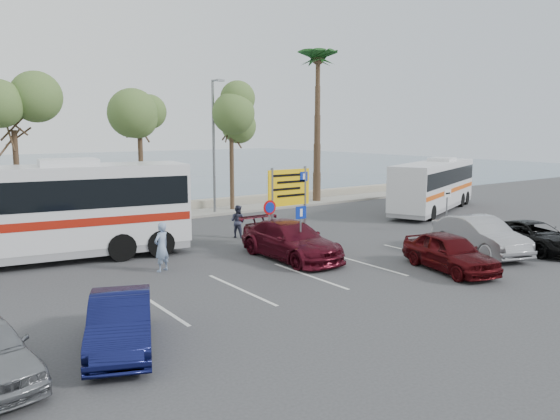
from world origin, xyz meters
TOP-DOWN VIEW (x-y plane):
  - ground at (0.00, 0.00)m, footprint 120.00×120.00m
  - kerb_strip at (0.00, 14.00)m, footprint 44.00×2.40m
  - seawall at (0.00, 16.00)m, footprint 48.00×0.80m
  - sea at (0.00, 60.00)m, footprint 140.00×140.00m
  - tree_left at (-8.00, 14.00)m, footprint 3.20×3.20m
  - tree_mid at (-1.50, 14.00)m, footprint 3.20×3.20m
  - tree_right at (4.50, 14.00)m, footprint 3.20×3.20m
  - palm_tree at (11.50, 14.00)m, footprint 4.80×4.80m
  - street_lamp_right at (3.00, 13.52)m, footprint 0.45×1.15m
  - direction_sign at (1.00, 3.20)m, footprint 2.20×0.12m
  - sign_no_stop at (-0.60, 2.38)m, footprint 0.60×0.08m
  - sign_parking at (-0.20, 0.79)m, footprint 0.50×0.07m
  - sign_taxi at (9.80, 1.49)m, footprint 0.50×0.07m
  - lane_markings at (-1.14, -1.00)m, footprint 12.02×4.20m
  - coach_bus_left at (-9.34, 6.90)m, footprint 13.34×4.70m
  - coach_bus_right at (15.00, 6.50)m, footprint 10.84×6.24m
  - car_blue at (-9.00, -3.50)m, footprint 2.82×4.30m
  - car_maroon at (-0.16, 1.50)m, footprint 2.13×5.23m
  - car_red at (3.50, -3.50)m, footprint 2.62×4.46m
  - suv_black at (9.29, -3.50)m, footprint 3.19×4.93m
  - car_silver_b at (6.89, -2.46)m, footprint 2.99×5.04m
  - pedestrian_near at (-5.24, 2.70)m, footprint 0.80×0.68m
  - pedestrian_far at (0.36, 6.50)m, footprint 0.91×0.97m

SIDE VIEW (x-z plane):
  - ground at x=0.00m, z-range 0.00..0.00m
  - lane_markings at x=-1.14m, z-range 0.00..0.01m
  - sea at x=0.00m, z-range 0.01..0.01m
  - kerb_strip at x=0.00m, z-range 0.00..0.15m
  - seawall at x=0.00m, z-range 0.00..0.60m
  - suv_black at x=9.29m, z-range 0.00..1.26m
  - car_blue at x=-9.00m, z-range 0.00..1.34m
  - car_red at x=3.50m, z-range 0.00..1.43m
  - car_maroon at x=-0.16m, z-range 0.00..1.52m
  - car_silver_b at x=6.89m, z-range 0.00..1.57m
  - pedestrian_far at x=0.36m, z-range 0.00..1.59m
  - pedestrian_near at x=-5.24m, z-range 0.00..1.85m
  - sign_taxi at x=9.80m, z-range 0.32..2.52m
  - sign_parking at x=-0.20m, z-range 0.34..2.59m
  - coach_bus_right at x=15.00m, z-range -0.12..3.24m
  - sign_no_stop at x=-0.60m, z-range 0.40..2.75m
  - coach_bus_left at x=-9.34m, z-range -0.15..3.93m
  - direction_sign at x=1.00m, z-range 0.63..4.23m
  - street_lamp_right at x=3.00m, z-range 0.59..8.60m
  - tree_left at x=-8.00m, z-range 2.40..9.60m
  - tree_right at x=4.50m, z-range 2.47..9.87m
  - tree_mid at x=-1.50m, z-range 2.65..10.65m
  - palm_tree at x=11.50m, z-range 4.27..15.47m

